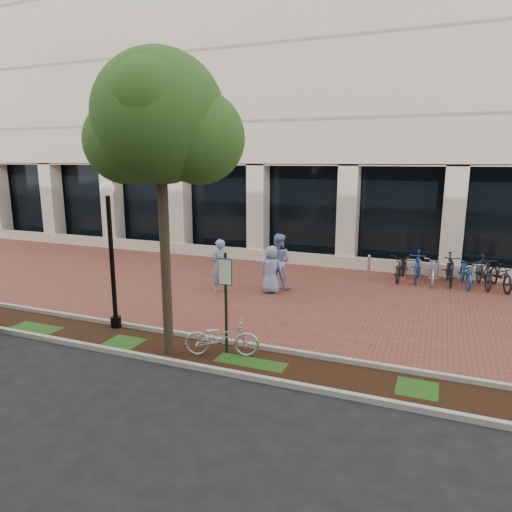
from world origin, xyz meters
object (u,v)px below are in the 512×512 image
at_px(street_tree, 162,127).
at_px(bollard, 369,268).
at_px(pedestrian_left, 220,266).
at_px(pedestrian_right, 271,269).
at_px(parking_sign, 226,290).
at_px(locked_bicycle, 222,337).
at_px(bike_rack_cluster, 450,270).
at_px(lamppost, 111,247).
at_px(pedestrian_mid, 278,261).

distance_m(street_tree, bollard, 10.04).
bearing_deg(pedestrian_left, bollard, 172.06).
bearing_deg(pedestrian_right, parking_sign, 94.80).
xyz_separation_m(street_tree, pedestrian_left, (-1.22, 4.99, -4.17)).
relative_size(locked_bicycle, bike_rack_cluster, 0.40).
height_order(street_tree, pedestrian_right, street_tree).
distance_m(street_tree, locked_bicycle, 4.78).
bearing_deg(locked_bicycle, pedestrian_left, 7.38).
xyz_separation_m(parking_sign, street_tree, (-1.18, -0.48, 3.56)).
bearing_deg(locked_bicycle, pedestrian_right, -11.81).
distance_m(parking_sign, bollard, 8.17).
bearing_deg(bollard, street_tree, -111.39).
relative_size(parking_sign, locked_bicycle, 1.39).
relative_size(street_tree, bollard, 6.78).
distance_m(lamppost, street_tree, 3.78).
bearing_deg(street_tree, bike_rack_cluster, 55.87).
relative_size(locked_bicycle, pedestrian_mid, 0.88).
bearing_deg(parking_sign, bollard, 74.35).
distance_m(locked_bicycle, bollard, 8.28).
bearing_deg(pedestrian_right, pedestrian_mid, -96.58).
bearing_deg(pedestrian_mid, locked_bicycle, 98.09).
bearing_deg(street_tree, locked_bicycle, 14.91).
distance_m(parking_sign, street_tree, 3.79).
relative_size(pedestrian_right, bike_rack_cluster, 0.38).
height_order(pedestrian_left, pedestrian_mid, pedestrian_mid).
bearing_deg(bike_rack_cluster, pedestrian_mid, -154.57).
distance_m(locked_bicycle, pedestrian_left, 5.27).
distance_m(pedestrian_right, bike_rack_cluster, 6.53).
height_order(street_tree, bike_rack_cluster, street_tree).
xyz_separation_m(parking_sign, pedestrian_mid, (-0.69, 5.58, -0.55)).
height_order(street_tree, pedestrian_left, street_tree).
distance_m(pedestrian_left, pedestrian_mid, 2.02).
relative_size(lamppost, bollard, 3.94).
relative_size(parking_sign, pedestrian_right, 1.47).
height_order(pedestrian_mid, bike_rack_cluster, pedestrian_mid).
bearing_deg(pedestrian_mid, street_tree, 86.86).
height_order(parking_sign, bike_rack_cluster, parking_sign).
relative_size(pedestrian_left, bike_rack_cluster, 0.42).
bearing_deg(street_tree, lamppost, 158.85).
height_order(bollard, bike_rack_cluster, bike_rack_cluster).
distance_m(street_tree, pedestrian_mid, 7.34).
xyz_separation_m(parking_sign, pedestrian_left, (-2.40, 4.51, -0.61)).
distance_m(pedestrian_mid, bollard, 3.60).
distance_m(pedestrian_left, pedestrian_right, 1.75).
xyz_separation_m(parking_sign, bike_rack_cluster, (4.84, 8.41, -0.98)).
height_order(pedestrian_right, bollard, pedestrian_right).
bearing_deg(locked_bicycle, pedestrian_mid, -12.91).
xyz_separation_m(bollard, bike_rack_cluster, (2.77, 0.57, 0.03)).
height_order(parking_sign, pedestrian_right, parking_sign).
xyz_separation_m(parking_sign, pedestrian_right, (-0.73, 4.99, -0.71)).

